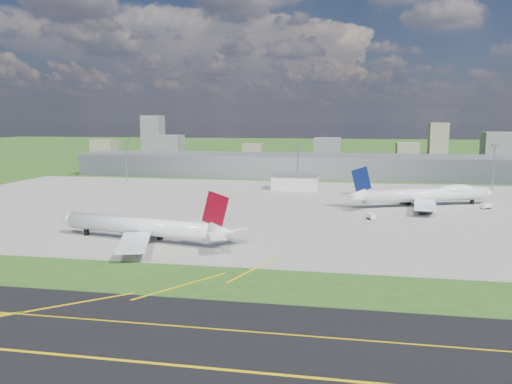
% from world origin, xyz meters
% --- Properties ---
extents(ground, '(1400.00, 1400.00, 0.00)m').
position_xyz_m(ground, '(0.00, 150.00, 0.00)').
color(ground, '#2F581B').
rests_on(ground, ground).
extents(taxiway, '(1400.00, 60.00, 0.06)m').
position_xyz_m(taxiway, '(0.00, -110.00, 0.03)').
color(taxiway, black).
rests_on(taxiway, ground).
extents(apron, '(360.00, 190.00, 0.08)m').
position_xyz_m(apron, '(10.00, 40.00, 0.04)').
color(apron, gray).
rests_on(apron, ground).
extents(terminal, '(300.00, 42.00, 15.00)m').
position_xyz_m(terminal, '(0.00, 165.00, 7.50)').
color(terminal, slate).
rests_on(terminal, ground).
extents(ops_building, '(26.00, 16.00, 8.00)m').
position_xyz_m(ops_building, '(10.00, 100.00, 4.00)').
color(ops_building, silver).
rests_on(ops_building, ground).
extents(mast_west, '(3.50, 2.00, 25.90)m').
position_xyz_m(mast_west, '(-100.00, 115.00, 17.71)').
color(mast_west, gray).
rests_on(mast_west, ground).
extents(mast_center, '(3.50, 2.00, 25.90)m').
position_xyz_m(mast_center, '(10.00, 115.00, 17.71)').
color(mast_center, gray).
rests_on(mast_center, ground).
extents(mast_east, '(3.50, 2.00, 25.90)m').
position_xyz_m(mast_east, '(120.00, 115.00, 17.71)').
color(mast_east, gray).
rests_on(mast_east, ground).
extents(airliner_red_twin, '(66.25, 50.91, 18.31)m').
position_xyz_m(airliner_red_twin, '(-26.06, -32.31, 4.88)').
color(airliner_red_twin, white).
rests_on(airliner_red_twin, ground).
extents(airliner_blue_quad, '(70.20, 53.44, 19.22)m').
position_xyz_m(airliner_blue_quad, '(74.77, 54.14, 5.34)').
color(airliner_blue_quad, white).
rests_on(airliner_blue_quad, ground).
extents(tug_yellow, '(4.31, 4.31, 1.90)m').
position_xyz_m(tug_yellow, '(-37.58, -15.06, 0.98)').
color(tug_yellow, '#BA660A').
rests_on(tug_yellow, ground).
extents(van_white_near, '(3.70, 5.12, 2.41)m').
position_xyz_m(van_white_near, '(48.90, 18.30, 1.22)').
color(van_white_near, white).
rests_on(van_white_near, ground).
extents(van_white_far, '(5.39, 4.76, 2.56)m').
position_xyz_m(van_white_far, '(100.87, 52.18, 1.29)').
color(van_white_far, white).
rests_on(van_white_far, ground).
extents(bldg_far_w, '(24.00, 20.00, 18.00)m').
position_xyz_m(bldg_far_w, '(-220.00, 320.00, 9.00)').
color(bldg_far_w, gray).
rests_on(bldg_far_w, ground).
extents(bldg_w, '(28.00, 22.00, 24.00)m').
position_xyz_m(bldg_w, '(-140.00, 300.00, 12.00)').
color(bldg_w, slate).
rests_on(bldg_w, ground).
extents(bldg_cw, '(20.00, 18.00, 14.00)m').
position_xyz_m(bldg_cw, '(-60.00, 340.00, 7.00)').
color(bldg_cw, gray).
rests_on(bldg_cw, ground).
extents(bldg_c, '(26.00, 20.00, 22.00)m').
position_xyz_m(bldg_c, '(20.00, 310.00, 11.00)').
color(bldg_c, slate).
rests_on(bldg_c, ground).
extents(bldg_ce, '(22.00, 24.00, 16.00)m').
position_xyz_m(bldg_ce, '(100.00, 350.00, 8.00)').
color(bldg_ce, gray).
rests_on(bldg_ce, ground).
extents(bldg_e, '(30.00, 22.00, 28.00)m').
position_xyz_m(bldg_e, '(180.00, 320.00, 14.00)').
color(bldg_e, slate).
rests_on(bldg_e, ground).
extents(bldg_tall_w, '(22.00, 20.00, 44.00)m').
position_xyz_m(bldg_tall_w, '(-180.00, 360.00, 22.00)').
color(bldg_tall_w, slate).
rests_on(bldg_tall_w, ground).
extents(bldg_tall_e, '(20.00, 18.00, 36.00)m').
position_xyz_m(bldg_tall_e, '(140.00, 410.00, 18.00)').
color(bldg_tall_e, gray).
rests_on(bldg_tall_e, ground).
extents(tree_far_w, '(7.20, 7.20, 8.80)m').
position_xyz_m(tree_far_w, '(-200.00, 270.00, 5.18)').
color(tree_far_w, '#382314').
rests_on(tree_far_w, ground).
extents(tree_w, '(6.75, 6.75, 8.25)m').
position_xyz_m(tree_w, '(-110.00, 265.00, 4.86)').
color(tree_w, '#382314').
rests_on(tree_w, ground).
extents(tree_c, '(8.10, 8.10, 9.90)m').
position_xyz_m(tree_c, '(-20.00, 280.00, 5.84)').
color(tree_c, '#382314').
rests_on(tree_c, ground).
extents(tree_e, '(7.65, 7.65, 9.35)m').
position_xyz_m(tree_e, '(70.00, 275.00, 5.51)').
color(tree_e, '#382314').
rests_on(tree_e, ground).
extents(tree_far_e, '(6.30, 6.30, 7.70)m').
position_xyz_m(tree_far_e, '(160.00, 285.00, 4.53)').
color(tree_far_e, '#382314').
rests_on(tree_far_e, ground).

